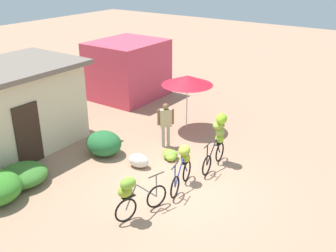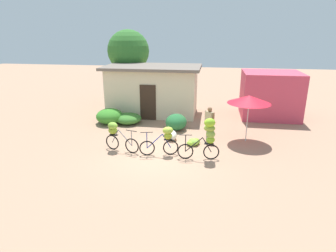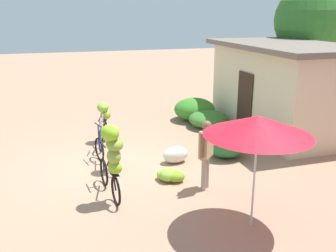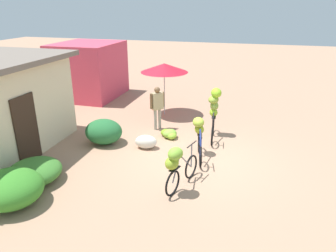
{
  "view_description": "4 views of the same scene",
  "coord_description": "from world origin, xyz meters",
  "px_view_note": "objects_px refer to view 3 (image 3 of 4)",
  "views": [
    {
      "loc": [
        -8.16,
        -5.41,
        6.13
      ],
      "look_at": [
        1.1,
        1.13,
        1.25
      ],
      "focal_mm": 42.31,
      "sensor_mm": 36.0,
      "label": 1
    },
    {
      "loc": [
        2.04,
        -10.78,
        4.84
      ],
      "look_at": [
        0.18,
        1.16,
        0.84
      ],
      "focal_mm": 30.97,
      "sensor_mm": 36.0,
      "label": 2
    },
    {
      "loc": [
        9.17,
        -1.28,
        3.84
      ],
      "look_at": [
        0.12,
        1.53,
        0.98
      ],
      "focal_mm": 40.53,
      "sensor_mm": 36.0,
      "label": 3
    },
    {
      "loc": [
        -8.42,
        -1.51,
        4.36
      ],
      "look_at": [
        0.56,
        1.03,
        0.73
      ],
      "focal_mm": 33.81,
      "sensor_mm": 36.0,
      "label": 4
    }
  ],
  "objects_px": {
    "building_low": "(284,87)",
    "produce_sack": "(175,155)",
    "bicycle_center_loaded": "(112,155)",
    "banana_pile_on_ground": "(170,175)",
    "bicycle_near_pile": "(109,142)",
    "person_vendor": "(206,148)",
    "bicycle_leftmost": "(104,119)",
    "tree_behind_building": "(311,21)",
    "market_umbrella": "(258,126)"
  },
  "relations": [
    {
      "from": "person_vendor",
      "to": "building_low",
      "type": "bearing_deg",
      "value": 129.3
    },
    {
      "from": "bicycle_center_loaded",
      "to": "bicycle_near_pile",
      "type": "bearing_deg",
      "value": 173.59
    },
    {
      "from": "banana_pile_on_ground",
      "to": "bicycle_leftmost",
      "type": "bearing_deg",
      "value": -161.29
    },
    {
      "from": "bicycle_leftmost",
      "to": "bicycle_center_loaded",
      "type": "height_order",
      "value": "bicycle_center_loaded"
    },
    {
      "from": "bicycle_leftmost",
      "to": "person_vendor",
      "type": "bearing_deg",
      "value": 24.1
    },
    {
      "from": "bicycle_near_pile",
      "to": "person_vendor",
      "type": "xyz_separation_m",
      "value": [
        1.75,
        1.87,
        0.26
      ]
    },
    {
      "from": "building_low",
      "to": "produce_sack",
      "type": "bearing_deg",
      "value": -67.82
    },
    {
      "from": "person_vendor",
      "to": "tree_behind_building",
      "type": "bearing_deg",
      "value": 130.19
    },
    {
      "from": "bicycle_near_pile",
      "to": "produce_sack",
      "type": "xyz_separation_m",
      "value": [
        0.07,
        1.72,
        -0.5
      ]
    },
    {
      "from": "market_umbrella",
      "to": "produce_sack",
      "type": "xyz_separation_m",
      "value": [
        -3.37,
        -0.37,
        -1.74
      ]
    },
    {
      "from": "building_low",
      "to": "bicycle_near_pile",
      "type": "bearing_deg",
      "value": -74.31
    },
    {
      "from": "market_umbrella",
      "to": "banana_pile_on_ground",
      "type": "bearing_deg",
      "value": -159.7
    },
    {
      "from": "building_low",
      "to": "person_vendor",
      "type": "distance_m",
      "value": 5.49
    },
    {
      "from": "tree_behind_building",
      "to": "produce_sack",
      "type": "height_order",
      "value": "tree_behind_building"
    },
    {
      "from": "market_umbrella",
      "to": "bicycle_center_loaded",
      "type": "height_order",
      "value": "market_umbrella"
    },
    {
      "from": "bicycle_center_loaded",
      "to": "produce_sack",
      "type": "bearing_deg",
      "value": 130.54
    },
    {
      "from": "bicycle_near_pile",
      "to": "bicycle_center_loaded",
      "type": "height_order",
      "value": "bicycle_center_loaded"
    },
    {
      "from": "building_low",
      "to": "bicycle_near_pile",
      "type": "height_order",
      "value": "building_low"
    },
    {
      "from": "banana_pile_on_ground",
      "to": "produce_sack",
      "type": "distance_m",
      "value": 1.15
    },
    {
      "from": "bicycle_near_pile",
      "to": "bicycle_center_loaded",
      "type": "distance_m",
      "value": 1.75
    },
    {
      "from": "tree_behind_building",
      "to": "produce_sack",
      "type": "xyz_separation_m",
      "value": [
        3.92,
        -6.77,
        -3.29
      ]
    },
    {
      "from": "bicycle_center_loaded",
      "to": "person_vendor",
      "type": "bearing_deg",
      "value": 88.8
    },
    {
      "from": "bicycle_center_loaded",
      "to": "banana_pile_on_ground",
      "type": "bearing_deg",
      "value": 112.85
    },
    {
      "from": "bicycle_near_pile",
      "to": "produce_sack",
      "type": "height_order",
      "value": "bicycle_near_pile"
    },
    {
      "from": "bicycle_near_pile",
      "to": "produce_sack",
      "type": "distance_m",
      "value": 1.79
    },
    {
      "from": "building_low",
      "to": "bicycle_center_loaded",
      "type": "relative_size",
      "value": 3.31
    },
    {
      "from": "banana_pile_on_ground",
      "to": "bicycle_center_loaded",
      "type": "bearing_deg",
      "value": -67.15
    },
    {
      "from": "building_low",
      "to": "tree_behind_building",
      "type": "relative_size",
      "value": 1.14
    },
    {
      "from": "produce_sack",
      "to": "person_vendor",
      "type": "xyz_separation_m",
      "value": [
        1.68,
        0.14,
        0.76
      ]
    },
    {
      "from": "person_vendor",
      "to": "banana_pile_on_ground",
      "type": "bearing_deg",
      "value": -135.45
    },
    {
      "from": "building_low",
      "to": "tree_behind_building",
      "type": "xyz_separation_m",
      "value": [
        -2.14,
        2.4,
        2.05
      ]
    },
    {
      "from": "bicycle_center_loaded",
      "to": "produce_sack",
      "type": "xyz_separation_m",
      "value": [
        -1.64,
        1.91,
        -0.81
      ]
    },
    {
      "from": "bicycle_leftmost",
      "to": "person_vendor",
      "type": "xyz_separation_m",
      "value": [
        3.82,
        1.71,
        0.23
      ]
    },
    {
      "from": "bicycle_leftmost",
      "to": "produce_sack",
      "type": "xyz_separation_m",
      "value": [
        2.14,
        1.56,
        -0.53
      ]
    },
    {
      "from": "market_umbrella",
      "to": "person_vendor",
      "type": "bearing_deg",
      "value": -172.26
    },
    {
      "from": "tree_behind_building",
      "to": "banana_pile_on_ground",
      "type": "height_order",
      "value": "tree_behind_building"
    },
    {
      "from": "building_low",
      "to": "tree_behind_building",
      "type": "height_order",
      "value": "tree_behind_building"
    },
    {
      "from": "banana_pile_on_ground",
      "to": "bicycle_near_pile",
      "type": "bearing_deg",
      "value": -131.93
    },
    {
      "from": "building_low",
      "to": "market_umbrella",
      "type": "height_order",
      "value": "building_low"
    },
    {
      "from": "market_umbrella",
      "to": "person_vendor",
      "type": "distance_m",
      "value": 1.97
    },
    {
      "from": "bicycle_center_loaded",
      "to": "banana_pile_on_ground",
      "type": "distance_m",
      "value": 1.79
    },
    {
      "from": "bicycle_leftmost",
      "to": "bicycle_near_pile",
      "type": "relative_size",
      "value": 1.0
    },
    {
      "from": "person_vendor",
      "to": "produce_sack",
      "type": "bearing_deg",
      "value": -175.07
    },
    {
      "from": "market_umbrella",
      "to": "bicycle_near_pile",
      "type": "height_order",
      "value": "market_umbrella"
    },
    {
      "from": "market_umbrella",
      "to": "bicycle_leftmost",
      "type": "relative_size",
      "value": 1.36
    },
    {
      "from": "market_umbrella",
      "to": "bicycle_near_pile",
      "type": "xyz_separation_m",
      "value": [
        -3.44,
        -2.1,
        -1.24
      ]
    },
    {
      "from": "bicycle_center_loaded",
      "to": "building_low",
      "type": "bearing_deg",
      "value": 118.54
    },
    {
      "from": "market_umbrella",
      "to": "banana_pile_on_ground",
      "type": "height_order",
      "value": "market_umbrella"
    },
    {
      "from": "produce_sack",
      "to": "bicycle_center_loaded",
      "type": "bearing_deg",
      "value": -49.46
    },
    {
      "from": "market_umbrella",
      "to": "produce_sack",
      "type": "relative_size",
      "value": 3.05
    }
  ]
}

